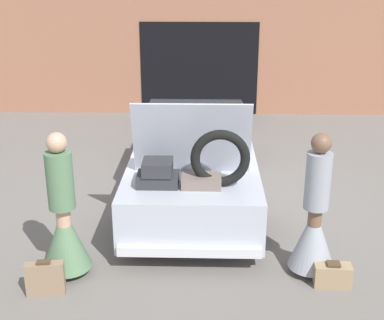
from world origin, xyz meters
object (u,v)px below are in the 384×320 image
(car, at_px, (194,155))
(person_left, at_px, (64,225))
(suitcase_beside_right_person, at_px, (332,275))
(person_right, at_px, (314,225))
(suitcase_beside_left_person, at_px, (45,278))

(car, relative_size, person_left, 2.86)
(person_left, xyz_separation_m, suitcase_beside_right_person, (3.10, -0.19, -0.50))
(person_right, xyz_separation_m, suitcase_beside_left_person, (-3.04, -0.54, -0.43))
(car, height_order, suitcase_beside_right_person, car)
(car, relative_size, person_right, 2.88)
(person_left, relative_size, suitcase_beside_left_person, 4.02)
(person_left, relative_size, suitcase_beside_right_person, 4.10)
(car, xyz_separation_m, person_right, (1.45, -2.45, 0.04))
(person_right, relative_size, suitcase_beside_left_person, 3.99)
(person_right, relative_size, suitcase_beside_right_person, 4.07)
(person_right, bearing_deg, car, 36.88)
(person_left, relative_size, person_right, 1.01)
(person_right, distance_m, suitcase_beside_right_person, 0.60)
(car, relative_size, suitcase_beside_left_person, 11.50)
(car, bearing_deg, suitcase_beside_left_person, -117.97)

